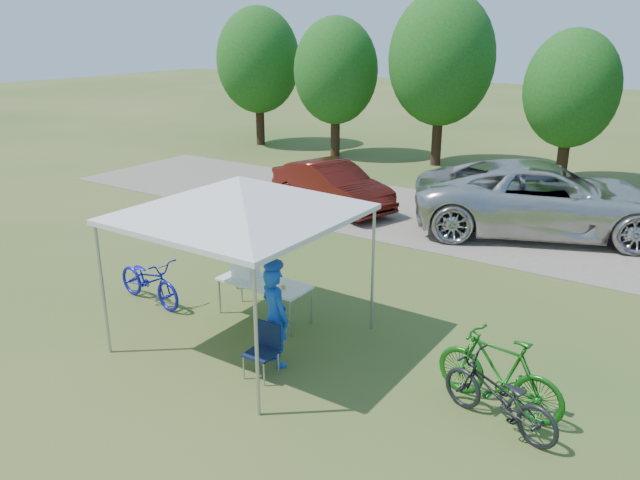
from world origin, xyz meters
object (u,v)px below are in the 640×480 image
Objects in this scene: cyclist at (275,316)px; bike_dark at (499,396)px; folding_chair at (265,346)px; bike_green at (499,372)px; sedan at (332,186)px; folding_table at (264,284)px; bike_blue at (149,280)px; minivan at (544,199)px; cooler at (245,268)px.

bike_dark is at bearing -154.75° from cyclist.
bike_green is at bearing 16.15° from folding_chair.
cyclist reaches higher than folding_chair.
sedan is at bearing 113.86° from folding_chair.
cyclist is 0.40× the size of sedan.
cyclist reaches higher than folding_table.
bike_blue reaches higher than folding_chair.
sedan reaches higher than bike_dark.
bike_dark is at bearing -117.73° from sedan.
cyclist is 8.76m from minivan.
bike_green is 8.07m from minivan.
folding_table is 3.69× the size of cooler.
cooler is 0.11× the size of sedan.
minivan is at bearing 70.22° from folding_table.
sedan is (-7.18, 7.26, 0.23)m from bike_dark.
bike_blue is at bearing -157.51° from sedan.
cooler reaches higher than bike_blue.
folding_chair is 1.78× the size of cooler.
cyclist is 3.31m from bike_blue.
folding_table is 2.07× the size of folding_chair.
sedan is at bearing 113.26° from folding_table.
cooler is 0.29× the size of cyclist.
sedan reaches higher than folding_chair.
bike_blue is (-1.75, -0.67, -0.40)m from cooler.
folding_chair is at bearing -51.23° from folding_table.
bike_dark reaches higher than folding_table.
bike_blue is 6.57m from bike_dark.
cyclist is (-0.07, 0.34, 0.31)m from folding_chair.
bike_blue is 9.51m from minivan.
cooler is (-1.58, 1.46, 0.38)m from folding_chair.
folding_table is at bearing 0.00° from cooler.
bike_green is (4.27, -0.41, -0.10)m from folding_table.
folding_chair is 3.43m from bike_blue.
cyclist is 0.93× the size of bike_dark.
cyclist is 3.34m from bike_dark.
folding_table is 0.42× the size of sedan.
sedan reaches higher than bike_blue.
bike_blue is (-3.33, 0.79, -0.02)m from folding_chair.
bike_blue is at bearing -79.74° from bike_green.
bike_green reaches higher than bike_blue.
bike_blue is at bearing -75.25° from bike_dark.
bike_blue is 0.27× the size of minivan.
folding_chair is 0.44× the size of bike_green.
cooler is 6.87m from sedan.
cooler is 4.71m from bike_green.
minivan reaches higher than cooler.
cooler is at bearing -87.03° from bike_green.
bike_green reaches higher than bike_dark.
minivan reaches higher than bike_blue.
bike_blue reaches higher than folding_table.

